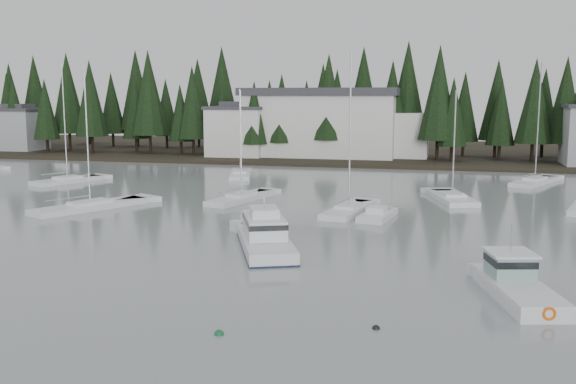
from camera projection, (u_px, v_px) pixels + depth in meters
The scene contains 18 objects.
ground at pixel (37, 368), 24.10m from camera, with size 260.00×260.00×0.00m, color gray.
far_shore_land at pixel (362, 152), 117.27m from camera, with size 240.00×54.00×1.00m, color black.
conifer_treeline at pixel (354, 157), 106.71m from camera, with size 200.00×22.00×20.00m, color black, non-canonical shape.
house_west at pixel (238, 130), 103.53m from camera, with size 9.54×7.42×8.75m.
house_far_west at pixel (19, 128), 115.37m from camera, with size 8.48×7.42×8.25m.
harbor_inn at pixel (333, 123), 103.03m from camera, with size 29.50×11.50×10.90m.
cabin_cruiser_center at pixel (265, 239), 42.94m from camera, with size 6.59×10.27×4.23m.
lobster_boat_teal at pixel (517, 288), 32.56m from camera, with size 4.27×7.68×4.05m.
sailboat_1 at pixel (242, 200), 62.75m from camera, with size 4.74×9.85×11.22m.
sailboat_3 at pixel (535, 183), 74.80m from camera, with size 6.73×10.06×14.54m.
sailboat_4 at pixel (68, 182), 75.70m from camera, with size 5.74×9.04×14.95m.
sailboat_6 at pixel (349, 212), 56.23m from camera, with size 3.95×9.31×14.40m.
sailboat_7 at pixel (91, 208), 58.05m from camera, with size 7.40×11.01×13.30m.
sailboat_8 at pixel (241, 176), 81.57m from camera, with size 4.76×9.19×11.56m.
sailboat_9 at pixel (452, 200), 62.83m from camera, with size 5.11×9.06×11.24m.
runabout_1 at pixel (377, 217), 53.43m from camera, with size 2.96×5.51×1.42m.
mooring_buoy_green at pixel (219, 334), 27.48m from camera, with size 0.42×0.42×0.42m, color #145933.
mooring_buoy_dark at pixel (376, 329), 28.16m from camera, with size 0.35×0.35×0.35m, color black.
Camera 1 is at (14.61, -19.95, 10.13)m, focal length 40.00 mm.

